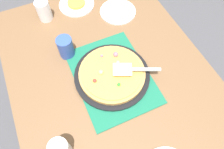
{
  "coord_description": "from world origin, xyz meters",
  "views": [
    {
      "loc": [
        -0.47,
        0.21,
        1.67
      ],
      "look_at": [
        0.0,
        0.0,
        0.77
      ],
      "focal_mm": 33.22,
      "sensor_mm": 36.0,
      "label": 1
    }
  ],
  "objects_px": {
    "pizza": "(112,73)",
    "pizza_server": "(132,69)",
    "plate_side": "(118,12)",
    "served_slice_right": "(76,3)",
    "cup_near": "(44,11)",
    "plate_far_right": "(77,4)",
    "cup_far": "(66,47)",
    "pizza_pan": "(112,75)"
  },
  "relations": [
    {
      "from": "pizza",
      "to": "pizza_server",
      "type": "height_order",
      "value": "pizza_server"
    },
    {
      "from": "pizza",
      "to": "plate_side",
      "type": "bearing_deg",
      "value": -28.64
    },
    {
      "from": "pizza",
      "to": "served_slice_right",
      "type": "xyz_separation_m",
      "value": [
        0.56,
        -0.01,
        -0.02
      ]
    },
    {
      "from": "served_slice_right",
      "to": "cup_near",
      "type": "distance_m",
      "value": 0.21
    },
    {
      "from": "plate_far_right",
      "to": "cup_far",
      "type": "distance_m",
      "value": 0.38
    },
    {
      "from": "pizza_pan",
      "to": "pizza",
      "type": "xyz_separation_m",
      "value": [
        0.0,
        -0.0,
        0.02
      ]
    },
    {
      "from": "plate_far_right",
      "to": "cup_near",
      "type": "relative_size",
      "value": 1.83
    },
    {
      "from": "cup_near",
      "to": "plate_side",
      "type": "bearing_deg",
      "value": -107.46
    },
    {
      "from": "plate_side",
      "to": "cup_far",
      "type": "xyz_separation_m",
      "value": [
        -0.18,
        0.38,
        0.06
      ]
    },
    {
      "from": "pizza_pan",
      "to": "cup_far",
      "type": "xyz_separation_m",
      "value": [
        0.23,
        0.16,
        0.05
      ]
    },
    {
      "from": "pizza_pan",
      "to": "cup_far",
      "type": "distance_m",
      "value": 0.28
    },
    {
      "from": "pizza",
      "to": "cup_near",
      "type": "bearing_deg",
      "value": 20.29
    },
    {
      "from": "plate_far_right",
      "to": "plate_side",
      "type": "height_order",
      "value": "same"
    },
    {
      "from": "pizza",
      "to": "pizza_pan",
      "type": "bearing_deg",
      "value": 150.97
    },
    {
      "from": "served_slice_right",
      "to": "plate_side",
      "type": "bearing_deg",
      "value": -127.77
    },
    {
      "from": "cup_far",
      "to": "pizza_server",
      "type": "bearing_deg",
      "value": -136.6
    },
    {
      "from": "pizza",
      "to": "pizza_server",
      "type": "bearing_deg",
      "value": -114.71
    },
    {
      "from": "served_slice_right",
      "to": "pizza",
      "type": "bearing_deg",
      "value": 179.19
    },
    {
      "from": "plate_side",
      "to": "pizza_server",
      "type": "height_order",
      "value": "pizza_server"
    },
    {
      "from": "served_slice_right",
      "to": "pizza_server",
      "type": "bearing_deg",
      "value": -172.39
    },
    {
      "from": "pizza",
      "to": "cup_near",
      "type": "distance_m",
      "value": 0.57
    },
    {
      "from": "pizza_pan",
      "to": "cup_near",
      "type": "relative_size",
      "value": 3.17
    },
    {
      "from": "pizza_pan",
      "to": "plate_far_right",
      "type": "bearing_deg",
      "value": -0.85
    },
    {
      "from": "plate_far_right",
      "to": "pizza_server",
      "type": "height_order",
      "value": "pizza_server"
    },
    {
      "from": "pizza_pan",
      "to": "pizza_server",
      "type": "xyz_separation_m",
      "value": [
        -0.04,
        -0.09,
        0.06
      ]
    },
    {
      "from": "cup_near",
      "to": "pizza",
      "type": "bearing_deg",
      "value": -159.71
    },
    {
      "from": "pizza",
      "to": "plate_far_right",
      "type": "relative_size",
      "value": 1.5
    },
    {
      "from": "served_slice_right",
      "to": "cup_far",
      "type": "xyz_separation_m",
      "value": [
        -0.34,
        0.17,
        0.04
      ]
    },
    {
      "from": "pizza_pan",
      "to": "served_slice_right",
      "type": "xyz_separation_m",
      "value": [
        0.56,
        -0.01,
        0.01
      ]
    },
    {
      "from": "cup_far",
      "to": "pizza_server",
      "type": "relative_size",
      "value": 0.53
    },
    {
      "from": "cup_near",
      "to": "pizza_server",
      "type": "bearing_deg",
      "value": -153.5
    },
    {
      "from": "pizza_pan",
      "to": "plate_far_right",
      "type": "height_order",
      "value": "pizza_pan"
    },
    {
      "from": "served_slice_right",
      "to": "pizza_server",
      "type": "relative_size",
      "value": 0.48
    },
    {
      "from": "plate_side",
      "to": "cup_near",
      "type": "relative_size",
      "value": 1.83
    },
    {
      "from": "pizza",
      "to": "served_slice_right",
      "type": "height_order",
      "value": "pizza"
    },
    {
      "from": "pizza",
      "to": "pizza_server",
      "type": "distance_m",
      "value": 0.1
    },
    {
      "from": "pizza",
      "to": "plate_side",
      "type": "relative_size",
      "value": 1.5
    },
    {
      "from": "plate_far_right",
      "to": "cup_near",
      "type": "distance_m",
      "value": 0.21
    },
    {
      "from": "plate_far_right",
      "to": "cup_far",
      "type": "height_order",
      "value": "cup_far"
    },
    {
      "from": "pizza",
      "to": "cup_near",
      "type": "height_order",
      "value": "cup_near"
    },
    {
      "from": "served_slice_right",
      "to": "pizza_pan",
      "type": "bearing_deg",
      "value": 179.15
    },
    {
      "from": "pizza_pan",
      "to": "pizza_server",
      "type": "relative_size",
      "value": 1.67
    }
  ]
}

